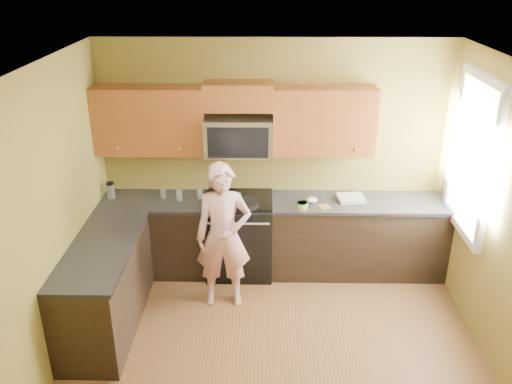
{
  "coord_description": "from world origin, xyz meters",
  "views": [
    {
      "loc": [
        -0.12,
        -3.87,
        3.48
      ],
      "look_at": [
        -0.2,
        1.3,
        1.2
      ],
      "focal_mm": 37.42,
      "sensor_mm": 36.0,
      "label": 1
    }
  ],
  "objects_px": {
    "stove": "(240,235)",
    "microwave": "(239,154)",
    "woman": "(223,236)",
    "butter_tub": "(302,208)",
    "travel_mug": "(112,198)",
    "frying_pan": "(246,206)"
  },
  "relations": [
    {
      "from": "woman",
      "to": "butter_tub",
      "type": "xyz_separation_m",
      "value": [
        0.85,
        0.45,
        0.12
      ]
    },
    {
      "from": "woman",
      "to": "travel_mug",
      "type": "distance_m",
      "value": 1.52
    },
    {
      "from": "frying_pan",
      "to": "travel_mug",
      "type": "distance_m",
      "value": 1.59
    },
    {
      "from": "butter_tub",
      "to": "stove",
      "type": "bearing_deg",
      "value": 165.91
    },
    {
      "from": "stove",
      "to": "woman",
      "type": "bearing_deg",
      "value": -102.24
    },
    {
      "from": "stove",
      "to": "microwave",
      "type": "xyz_separation_m",
      "value": [
        0.0,
        0.12,
        0.97
      ]
    },
    {
      "from": "microwave",
      "to": "frying_pan",
      "type": "distance_m",
      "value": 0.6
    },
    {
      "from": "stove",
      "to": "travel_mug",
      "type": "bearing_deg",
      "value": 177.54
    },
    {
      "from": "stove",
      "to": "travel_mug",
      "type": "relative_size",
      "value": 4.95
    },
    {
      "from": "microwave",
      "to": "butter_tub",
      "type": "height_order",
      "value": "microwave"
    },
    {
      "from": "woman",
      "to": "butter_tub",
      "type": "relative_size",
      "value": 13.26
    },
    {
      "from": "stove",
      "to": "frying_pan",
      "type": "height_order",
      "value": "frying_pan"
    },
    {
      "from": "microwave",
      "to": "woman",
      "type": "distance_m",
      "value": 1.01
    },
    {
      "from": "microwave",
      "to": "travel_mug",
      "type": "relative_size",
      "value": 3.96
    },
    {
      "from": "microwave",
      "to": "woman",
      "type": "xyz_separation_m",
      "value": [
        -0.14,
        -0.76,
        -0.65
      ]
    },
    {
      "from": "woman",
      "to": "microwave",
      "type": "bearing_deg",
      "value": 76.15
    },
    {
      "from": "stove",
      "to": "butter_tub",
      "type": "relative_size",
      "value": 7.85
    },
    {
      "from": "butter_tub",
      "to": "microwave",
      "type": "bearing_deg",
      "value": 156.88
    },
    {
      "from": "frying_pan",
      "to": "butter_tub",
      "type": "xyz_separation_m",
      "value": [
        0.63,
        0.03,
        -0.03
      ]
    },
    {
      "from": "frying_pan",
      "to": "travel_mug",
      "type": "height_order",
      "value": "travel_mug"
    },
    {
      "from": "butter_tub",
      "to": "travel_mug",
      "type": "height_order",
      "value": "travel_mug"
    },
    {
      "from": "stove",
      "to": "microwave",
      "type": "relative_size",
      "value": 1.25
    }
  ]
}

